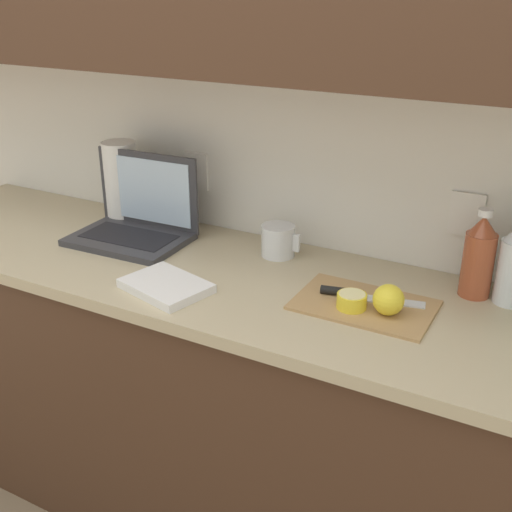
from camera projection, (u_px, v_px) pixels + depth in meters
ground_plane at (207, 505)px, 2.19m from camera, size 12.00×12.00×0.00m
wall_back at (235, 16)px, 1.75m from camera, size 5.20×0.38×2.60m
counter_unit at (197, 391)px, 2.02m from camera, size 2.22×0.60×0.90m
laptop at (137, 219)px, 2.01m from camera, size 0.37×0.26×0.26m
cutting_board at (364, 305)px, 1.61m from camera, size 0.34×0.22×0.01m
knife at (354, 294)px, 1.64m from camera, size 0.27×0.09×0.02m
lemon_half_cut at (352, 301)px, 1.58m from camera, size 0.07×0.07×0.04m
lemon_whole_beside at (389, 300)px, 1.55m from camera, size 0.08×0.08×0.08m
bottle_green_soda at (479, 257)px, 1.63m from camera, size 0.08×0.08×0.24m
measuring_cup at (278, 241)px, 1.89m from camera, size 0.12×0.10×0.09m
paper_towel_roll at (121, 182)px, 2.13m from camera, size 0.11×0.11×0.27m
dish_towel at (166, 286)px, 1.69m from camera, size 0.25×0.21×0.02m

